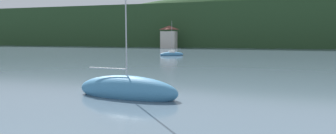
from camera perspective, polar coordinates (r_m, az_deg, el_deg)
name	(u,v)px	position (r m, az deg, el deg)	size (l,w,h in m)	color
wooded_hillside	(279,30)	(135.92, 20.55, 6.74)	(352.00, 48.17, 38.12)	#264223
shore_building_west	(169,37)	(106.50, 0.17, 5.74)	(5.54, 4.17, 7.93)	beige
sailboat_far_0	(172,54)	(65.36, 0.72, 2.46)	(5.24, 4.09, 7.93)	teal
sailboat_mid_6	(127,90)	(21.44, -7.88, -4.45)	(7.95, 2.84, 9.40)	teal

